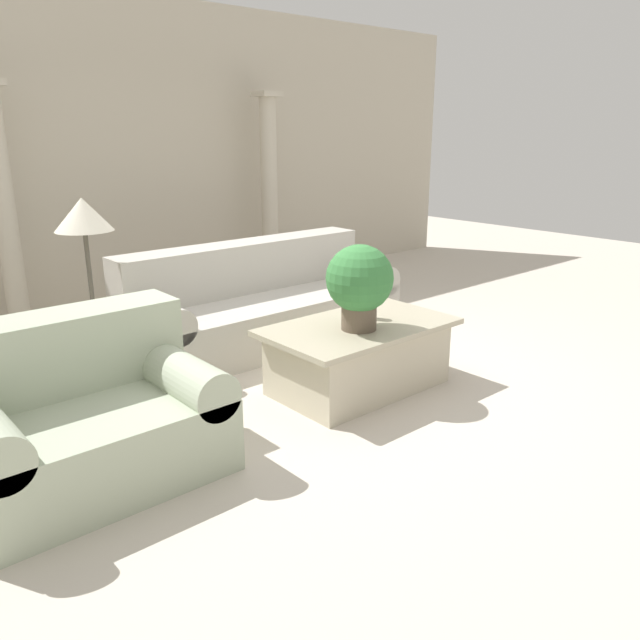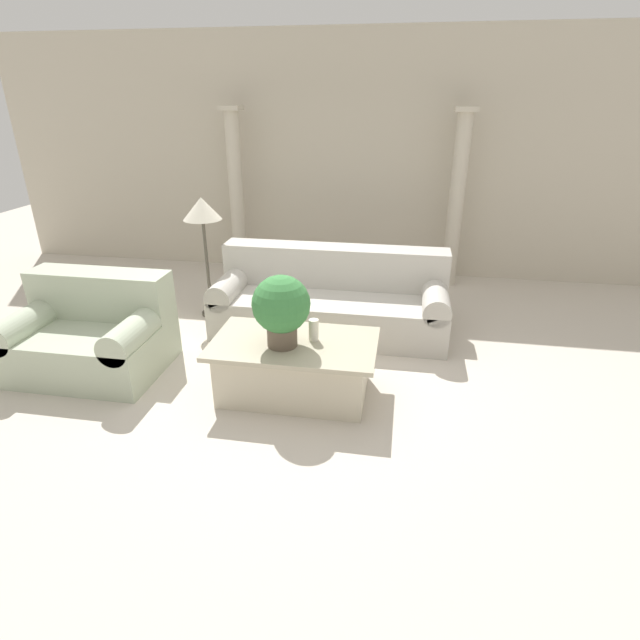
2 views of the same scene
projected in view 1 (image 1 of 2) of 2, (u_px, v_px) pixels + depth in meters
The scene contains 10 objects.
ground_plane at pixel (322, 376), 4.89m from camera, with size 16.00×16.00×0.00m, color beige.
wall_back at pixel (130, 154), 6.68m from camera, with size 10.00×0.06×3.20m.
sofa_long at pixel (261, 304), 5.64m from camera, with size 2.50×0.98×0.87m.
loveseat at pixel (83, 414), 3.43m from camera, with size 1.36×0.98×0.87m.
coffee_table at pixel (359, 356), 4.60m from camera, with size 1.40×0.83×0.50m.
potted_plant at pixel (360, 282), 4.33m from camera, with size 0.47×0.47×0.60m.
pillar_candle at pixel (369, 306), 4.65m from camera, with size 0.08×0.08×0.19m.
floor_lamp at pixel (84, 223), 4.57m from camera, with size 0.42×0.42×1.38m.
column_left at pixel (4, 209), 5.62m from camera, with size 0.27×0.27×2.27m.
column_right at pixel (269, 189), 7.49m from camera, with size 0.27×0.27×2.27m.
Camera 1 is at (-3.00, -3.42, 1.86)m, focal length 35.00 mm.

